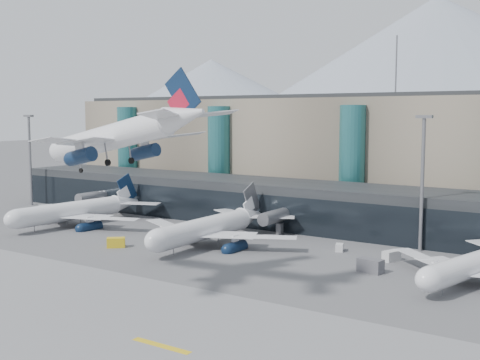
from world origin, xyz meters
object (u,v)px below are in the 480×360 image
at_px(lightmast_mid, 422,175).
at_px(veh_c, 370,266).
at_px(jet_parked_mid, 216,220).
at_px(veh_h, 116,243).
at_px(veh_a, 32,220).
at_px(veh_g, 339,248).
at_px(veh_d, 391,256).
at_px(hero_jet, 126,128).
at_px(jet_parked_left, 83,204).
at_px(lightmast_left, 30,155).

height_order(lightmast_mid, veh_c, lightmast_mid).
height_order(jet_parked_mid, veh_h, jet_parked_mid).
xyz_separation_m(veh_a, veh_g, (72.49, 13.37, -0.11)).
bearing_deg(veh_d, hero_jet, 171.81).
bearing_deg(veh_d, veh_a, 119.94).
bearing_deg(veh_a, hero_jet, -57.16).
distance_m(jet_parked_left, veh_d, 73.29).
relative_size(hero_jet, veh_g, 13.59).
xyz_separation_m(veh_d, veh_g, (-10.84, 2.11, -0.23)).
bearing_deg(hero_jet, jet_parked_left, 146.76).
relative_size(jet_parked_left, veh_a, 13.42).
height_order(jet_parked_left, veh_c, jet_parked_left).
height_order(jet_parked_mid, veh_c, jet_parked_mid).
bearing_deg(lightmast_mid, jet_parked_left, -168.34).
xyz_separation_m(hero_jet, veh_g, (13.13, 42.89, -23.17)).
distance_m(lightmast_left, veh_c, 110.04).
bearing_deg(veh_a, veh_h, -42.84).
bearing_deg(veh_d, lightmast_mid, 12.69).
distance_m(lightmast_left, jet_parked_mid, 75.08).
height_order(veh_c, veh_d, veh_c).
height_order(veh_g, veh_h, veh_h).
xyz_separation_m(veh_c, veh_d, (0.30, 9.31, -0.21)).
relative_size(jet_parked_left, jet_parked_mid, 0.99).
bearing_deg(veh_g, lightmast_left, -113.34).
height_order(jet_parked_mid, veh_d, jet_parked_mid).
distance_m(lightmast_left, veh_a, 34.16).
height_order(lightmast_left, veh_h, lightmast_left).
relative_size(lightmast_left, lightmast_mid, 1.00).
xyz_separation_m(hero_jet, jet_parked_mid, (-10.81, 36.16, -19.16)).
bearing_deg(lightmast_mid, jet_parked_mid, -157.13).
xyz_separation_m(lightmast_left, veh_a, (24.86, -19.07, -13.62)).
xyz_separation_m(jet_parked_left, veh_d, (73.04, 4.65, -3.75)).
height_order(hero_jet, veh_c, hero_jet).
bearing_deg(lightmast_mid, veh_g, -145.50).
bearing_deg(jet_parked_left, veh_h, -113.98).
height_order(veh_c, veh_h, veh_c).
bearing_deg(veh_d, veh_h, 133.37).
relative_size(jet_parked_left, veh_d, 11.88).
xyz_separation_m(jet_parked_left, veh_c, (72.74, -4.67, -3.54)).
relative_size(lightmast_mid, veh_h, 7.42).
distance_m(lightmast_left, veh_h, 66.69).
distance_m(veh_g, veh_h, 43.05).
relative_size(lightmast_mid, veh_d, 7.97).
relative_size(hero_jet, veh_h, 9.30).
relative_size(veh_c, veh_h, 1.18).
bearing_deg(jet_parked_left, lightmast_mid, -72.46).
height_order(jet_parked_left, veh_g, jet_parked_left).
xyz_separation_m(hero_jet, veh_h, (-24.54, 22.04, -22.91)).
height_order(jet_parked_left, veh_a, jet_parked_left).
height_order(jet_parked_left, jet_parked_mid, jet_parked_mid).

